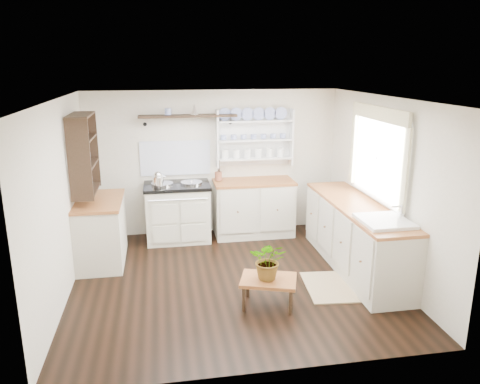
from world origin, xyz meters
name	(u,v)px	position (x,y,z in m)	size (l,w,h in m)	color
floor	(232,280)	(0.00, 0.00, 0.00)	(4.00, 3.80, 0.01)	black
wall_back	(214,163)	(0.00, 1.90, 1.15)	(4.00, 0.02, 2.30)	beige
wall_right	(384,187)	(2.00, 0.00, 1.15)	(0.02, 3.80, 2.30)	beige
wall_left	(61,202)	(-2.00, 0.00, 1.15)	(0.02, 3.80, 2.30)	beige
ceiling	(231,99)	(0.00, 0.00, 2.30)	(4.00, 3.80, 0.01)	white
window	(378,153)	(1.95, 0.15, 1.56)	(0.08, 1.55, 1.22)	white
aga_cooker	(178,212)	(-0.61, 1.57, 0.46)	(1.01, 0.70, 0.93)	beige
back_cabinets	(254,207)	(0.60, 1.60, 0.46)	(1.27, 0.63, 0.90)	beige
right_cabinets	(356,236)	(1.70, 0.10, 0.46)	(0.62, 2.43, 0.90)	beige
belfast_sink	(384,231)	(1.70, -0.65, 0.80)	(0.55, 0.60, 0.45)	white
left_cabinets	(101,230)	(-1.70, 0.90, 0.46)	(0.62, 1.13, 0.90)	beige
plate_rack	(254,137)	(0.65, 1.86, 1.56)	(1.20, 0.22, 0.90)	white
high_shelf	(188,117)	(-0.40, 1.78, 1.91)	(1.50, 0.29, 0.16)	black
left_shelving	(84,153)	(-1.84, 0.90, 1.55)	(0.28, 0.80, 1.05)	black
kettle	(158,179)	(-0.89, 1.45, 1.03)	(0.17, 0.17, 0.20)	silver
utensil_crock	(218,176)	(0.05, 1.68, 0.98)	(0.11, 0.11, 0.13)	brown
center_table	(269,282)	(0.31, -0.72, 0.29)	(0.73, 0.62, 0.34)	brown
potted_plant	(269,260)	(0.31, -0.72, 0.56)	(0.41, 0.36, 0.46)	#3F7233
floor_rug	(328,287)	(1.15, -0.41, 0.01)	(0.55, 0.85, 0.02)	#947A56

